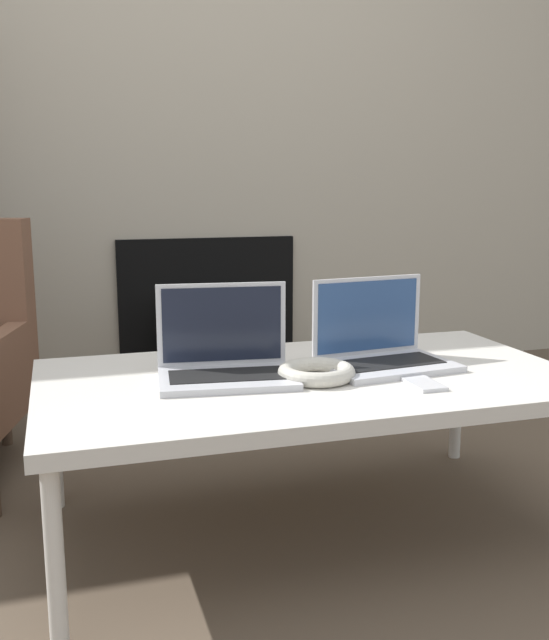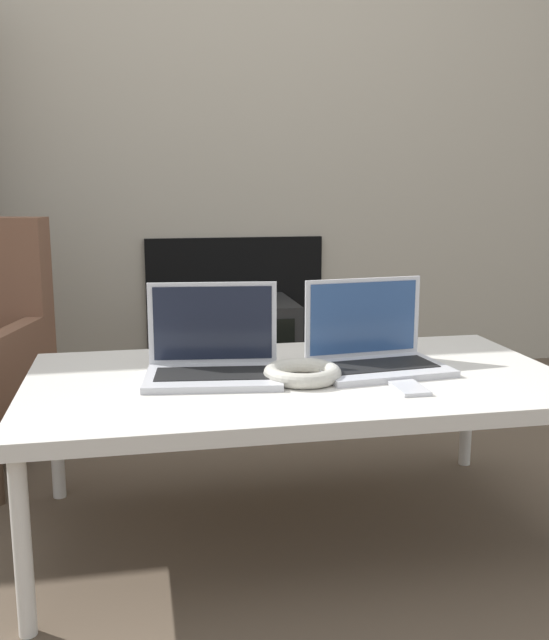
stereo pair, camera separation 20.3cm
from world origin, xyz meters
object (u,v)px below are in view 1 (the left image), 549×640
object	(u,v)px
laptop_left	(225,358)
laptop_right	(380,347)
phone	(422,383)
tv	(220,346)
headphones	(316,372)

from	to	relation	value
laptop_left	laptop_right	xyz separation A→B (m)	(0.41, 0.00, 0.00)
phone	tv	xyz separation A→B (m)	(-0.16, 1.46, -0.22)
headphones	tv	size ratio (longest dim) A/B	0.42
laptop_right	phone	xyz separation A→B (m)	(0.01, -0.20, -0.04)
laptop_left	phone	distance (m)	0.47
laptop_right	laptop_left	bearing A→B (deg)	173.74
headphones	tv	xyz separation A→B (m)	(0.06, 1.35, -0.24)
phone	tv	world-z (taller)	phone
laptop_right	tv	distance (m)	1.30
phone	tv	bearing A→B (deg)	96.25
laptop_left	laptop_right	distance (m)	0.41
laptop_left	phone	bearing A→B (deg)	-18.13
headphones	tv	distance (m)	1.37
laptop_right	tv	world-z (taller)	laptop_right
laptop_right	headphones	bearing A→B (deg)	-164.73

